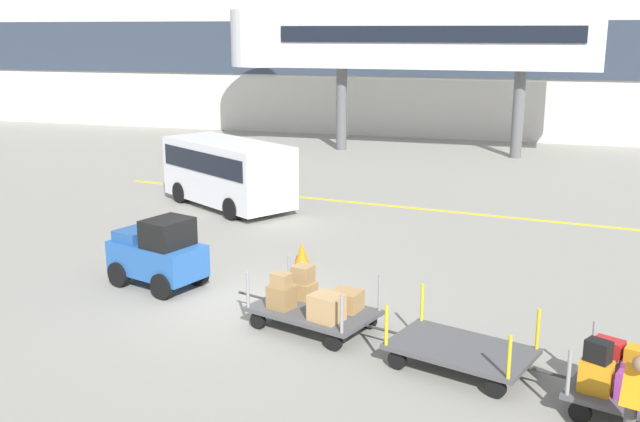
# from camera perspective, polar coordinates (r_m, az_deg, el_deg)

# --- Properties ---
(ground_plane) EXTENTS (120.00, 120.00, 0.00)m
(ground_plane) POSITION_cam_1_polar(r_m,az_deg,el_deg) (15.47, -6.54, -7.06)
(ground_plane) COLOR gray
(apron_lead_line) EXTENTS (21.60, 2.80, 0.01)m
(apron_lead_line) POSITION_cam_1_polar(r_m,az_deg,el_deg) (23.45, 7.40, 0.21)
(apron_lead_line) COLOR yellow
(apron_lead_line) RESTS_ON ground_plane
(terminal_building) EXTENTS (62.01, 2.51, 8.28)m
(terminal_building) POSITION_cam_1_polar(r_m,az_deg,el_deg) (39.67, 8.42, 11.81)
(terminal_building) COLOR beige
(terminal_building) RESTS_ON ground_plane
(jet_bridge) EXTENTS (16.64, 3.00, 6.43)m
(jet_bridge) POSITION_cam_1_polar(r_m,az_deg,el_deg) (33.88, 5.60, 13.11)
(jet_bridge) COLOR silver
(jet_bridge) RESTS_ON ground_plane
(baggage_tug) EXTENTS (2.34, 1.76, 1.58)m
(baggage_tug) POSITION_cam_1_polar(r_m,az_deg,el_deg) (16.45, -12.47, -3.24)
(baggage_tug) COLOR #2659A5
(baggage_tug) RESTS_ON ground_plane
(baggage_cart_lead) EXTENTS (3.08, 2.05, 1.10)m
(baggage_cart_lead) POSITION_cam_1_polar(r_m,az_deg,el_deg) (13.88, -0.47, -7.15)
(baggage_cart_lead) COLOR #4C4C4F
(baggage_cart_lead) RESTS_ON ground_plane
(baggage_cart_middle) EXTENTS (3.08, 2.05, 1.10)m
(baggage_cart_middle) POSITION_cam_1_polar(r_m,az_deg,el_deg) (12.61, 10.84, -10.54)
(baggage_cart_middle) COLOR #4C4C4F
(baggage_cart_middle) RESTS_ON ground_plane
(baggage_handler) EXTENTS (0.51, 0.53, 1.56)m
(baggage_handler) POSITION_cam_1_polar(r_m,az_deg,el_deg) (10.56, 23.57, -13.46)
(baggage_handler) COLOR #4C4C4C
(baggage_handler) RESTS_ON ground_plane
(shuttle_van) EXTENTS (5.07, 4.19, 2.10)m
(shuttle_van) POSITION_cam_1_polar(r_m,az_deg,el_deg) (23.44, -7.21, 3.29)
(shuttle_van) COLOR silver
(shuttle_van) RESTS_ON ground_plane
(safety_cone_near) EXTENTS (0.36, 0.36, 0.55)m
(safety_cone_near) POSITION_cam_1_polar(r_m,az_deg,el_deg) (17.72, -1.41, -3.28)
(safety_cone_near) COLOR orange
(safety_cone_near) RESTS_ON ground_plane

